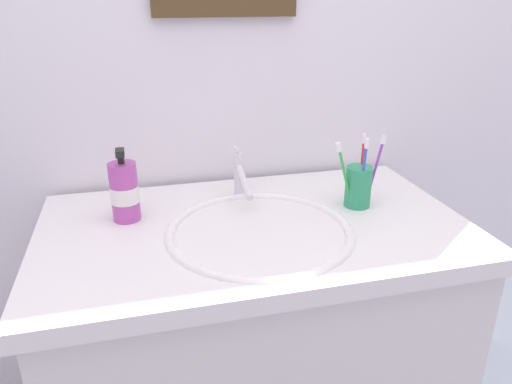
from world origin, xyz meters
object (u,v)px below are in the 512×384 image
(toothbrush_green, at_px, (344,171))
(toothbrush_blue, at_px, (364,169))
(toothbrush_purple, at_px, (376,165))
(soap_dispenser, at_px, (124,192))
(faucet, at_px, (240,176))
(toothbrush_red, at_px, (362,164))
(toothbrush_cup, at_px, (358,187))

(toothbrush_green, bearing_deg, toothbrush_blue, -16.80)
(toothbrush_purple, distance_m, soap_dispenser, 0.64)
(faucet, distance_m, soap_dispenser, 0.30)
(toothbrush_green, height_order, soap_dispenser, soap_dispenser)
(toothbrush_blue, height_order, toothbrush_red, toothbrush_blue)
(toothbrush_blue, relative_size, toothbrush_red, 1.03)
(toothbrush_green, relative_size, toothbrush_blue, 0.95)
(faucet, bearing_deg, toothbrush_cup, -22.75)
(toothbrush_cup, distance_m, toothbrush_green, 0.07)
(toothbrush_purple, bearing_deg, toothbrush_cup, -172.24)
(toothbrush_red, distance_m, soap_dispenser, 0.60)
(toothbrush_purple, xyz_separation_m, toothbrush_blue, (-0.05, -0.03, 0.00))
(faucet, relative_size, toothbrush_blue, 0.95)
(faucet, xyz_separation_m, toothbrush_green, (0.24, -0.13, 0.04))
(toothbrush_green, bearing_deg, toothbrush_red, 24.93)
(toothbrush_purple, xyz_separation_m, soap_dispenser, (-0.64, 0.06, -0.03))
(faucet, bearing_deg, toothbrush_green, -28.64)
(toothbrush_red, bearing_deg, soap_dispenser, 175.73)
(toothbrush_cup, bearing_deg, toothbrush_red, 52.07)
(toothbrush_green, distance_m, toothbrush_purple, 0.10)
(faucet, height_order, toothbrush_green, toothbrush_green)
(soap_dispenser, bearing_deg, toothbrush_green, -7.86)
(toothbrush_green, relative_size, soap_dispenser, 0.96)
(faucet, distance_m, toothbrush_blue, 0.32)
(soap_dispenser, bearing_deg, toothbrush_cup, -6.24)
(toothbrush_blue, height_order, soap_dispenser, toothbrush_blue)
(toothbrush_blue, xyz_separation_m, soap_dispenser, (-0.59, 0.09, -0.04))
(faucet, distance_m, toothbrush_purple, 0.36)
(toothbrush_purple, bearing_deg, faucet, 161.36)
(faucet, relative_size, soap_dispenser, 0.96)
(toothbrush_blue, xyz_separation_m, toothbrush_red, (0.02, 0.04, -0.00))
(faucet, distance_m, toothbrush_cup, 0.31)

